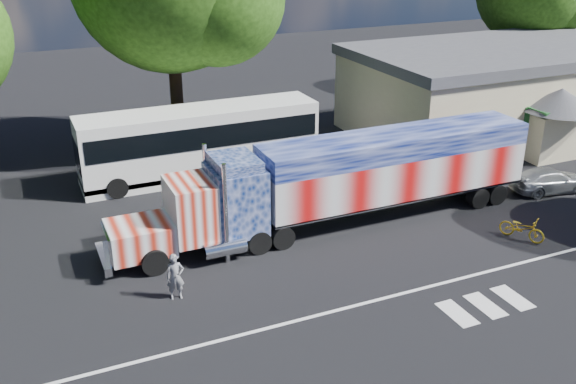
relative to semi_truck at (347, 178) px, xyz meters
name	(u,v)px	position (x,y,z in m)	size (l,w,h in m)	color
ground	(320,265)	(-2.74, -2.91, -2.10)	(100.00, 100.00, 0.00)	black
lane_markings	(413,305)	(-1.03, -6.68, -2.09)	(30.00, 2.67, 0.01)	silver
semi_truck	(347,178)	(0.00, 0.00, 0.00)	(19.10, 3.02, 4.07)	black
coach_bus	(200,141)	(-4.09, 8.06, -0.27)	(12.14, 2.83, 3.53)	white
hall_building	(528,86)	(17.19, 7.94, 0.52)	(22.40, 12.80, 5.20)	beige
parked_car	(550,180)	(10.77, -0.91, -1.52)	(1.61, 3.97, 1.15)	#9B9EA0
woman	(175,277)	(-8.35, -2.94, -1.24)	(0.62, 0.41, 1.71)	slate
bicycle	(522,228)	(5.91, -4.32, -1.60)	(0.66, 1.88, 0.99)	gold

